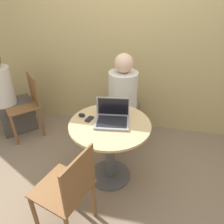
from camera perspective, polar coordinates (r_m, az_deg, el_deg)
ground_plane at (r=2.56m, az=-0.47°, el=-16.18°), size 12.00×12.00×0.00m
back_wall at (r=2.88m, az=4.44°, el=19.34°), size 7.00×0.05×2.60m
round_table at (r=2.22m, az=-0.53°, el=-7.29°), size 0.80×0.80×0.71m
laptop at (r=2.11m, az=0.10°, el=-1.49°), size 0.35×0.29×0.22m
cell_phone at (r=2.16m, az=-5.95°, el=-1.82°), size 0.07×0.11×0.02m
computer_mouse at (r=2.21m, az=-7.90°, el=-0.78°), size 0.07×0.04×0.04m
chair_empty at (r=1.86m, az=-11.34°, el=-19.68°), size 0.50×0.50×0.87m
person_seated at (r=2.76m, az=3.03°, el=1.21°), size 0.36×0.54×1.21m
chair_background at (r=3.16m, az=-21.47°, el=1.74°), size 0.57×0.57×0.84m
person_background at (r=3.28m, az=-25.38°, el=2.77°), size 0.54×0.54×1.17m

